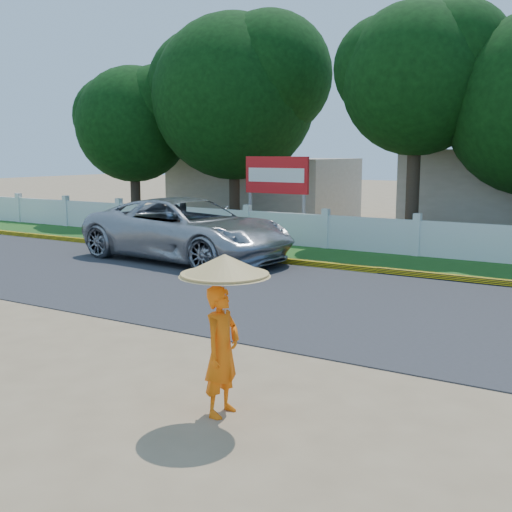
{
  "coord_description": "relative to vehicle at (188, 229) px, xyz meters",
  "views": [
    {
      "loc": [
        5.84,
        -7.51,
        3.12
      ],
      "look_at": [
        0.0,
        2.0,
        1.3
      ],
      "focal_mm": 45.0,
      "sensor_mm": 36.0,
      "label": 1
    }
  ],
  "objects": [
    {
      "name": "vehicle",
      "position": [
        0.0,
        0.0,
        0.0
      ],
      "size": [
        6.75,
        3.63,
        1.8
      ],
      "primitive_type": "imported",
      "rotation": [
        0.0,
        0.0,
        1.47
      ],
      "color": "#A5A7AD",
      "rests_on": "ground"
    },
    {
      "name": "grass_verge",
      "position": [
        5.46,
        2.62,
        -0.89
      ],
      "size": [
        60.0,
        3.5,
        0.03
      ],
      "primitive_type": "cube",
      "color": "#2D601E",
      "rests_on": "ground"
    },
    {
      "name": "ground",
      "position": [
        5.46,
        -7.13,
        -0.9
      ],
      "size": [
        120.0,
        120.0,
        0.0
      ],
      "primitive_type": "plane",
      "color": "#9E8460",
      "rests_on": "ground"
    },
    {
      "name": "building_far",
      "position": [
        -4.54,
        11.87,
        0.5
      ],
      "size": [
        8.0,
        5.0,
        2.8
      ],
      "primitive_type": "cube",
      "color": "#B7AD99",
      "rests_on": "ground"
    },
    {
      "name": "billboard",
      "position": [
        0.0,
        5.17,
        1.24
      ],
      "size": [
        2.5,
        0.13,
        2.95
      ],
      "color": "gray",
      "rests_on": "ground"
    },
    {
      "name": "monk_with_parasol",
      "position": [
        7.15,
        -8.61,
        0.37
      ],
      "size": [
        1.07,
        1.07,
        1.95
      ],
      "color": "orange",
      "rests_on": "ground"
    },
    {
      "name": "fence",
      "position": [
        5.46,
        4.07,
        -0.35
      ],
      "size": [
        40.0,
        0.1,
        1.1
      ],
      "primitive_type": "cube",
      "color": "silver",
      "rests_on": "ground"
    },
    {
      "name": "curb",
      "position": [
        5.46,
        0.92,
        -0.82
      ],
      "size": [
        40.0,
        0.18,
        0.16
      ],
      "primitive_type": "cube",
      "color": "yellow",
      "rests_on": "ground"
    },
    {
      "name": "road",
      "position": [
        5.46,
        -2.63,
        -0.89
      ],
      "size": [
        60.0,
        7.0,
        0.02
      ],
      "primitive_type": "cube",
      "color": "#38383A",
      "rests_on": "ground"
    }
  ]
}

